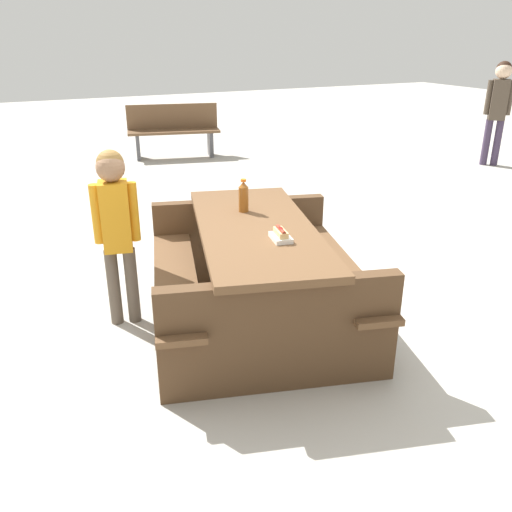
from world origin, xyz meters
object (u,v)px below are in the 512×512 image
at_px(park_bench_near, 174,130).
at_px(bystander_adult, 499,100).
at_px(picnic_table, 256,267).
at_px(child_in_coat, 116,217).
at_px(hotdog_tray, 281,235).
at_px(soda_bottle, 244,197).

distance_m(park_bench_near, bystander_adult, 5.13).
xyz_separation_m(picnic_table, child_in_coat, (-0.43, -0.85, 0.36)).
bearing_deg(bystander_adult, picnic_table, -62.17).
height_order(hotdog_tray, child_in_coat, child_in_coat).
height_order(soda_bottle, hotdog_tray, soda_bottle).
height_order(hotdog_tray, bystander_adult, bystander_adult).
distance_m(soda_bottle, park_bench_near, 5.49).
relative_size(hotdog_tray, park_bench_near, 0.13).
relative_size(hotdog_tray, bystander_adult, 0.13).
bearing_deg(soda_bottle, bystander_adult, 115.43).
xyz_separation_m(hotdog_tray, park_bench_near, (-5.98, 1.19, -0.33)).
bearing_deg(child_in_coat, picnic_table, 62.95).
bearing_deg(bystander_adult, park_bench_near, -122.70).
bearing_deg(picnic_table, child_in_coat, -117.05).
xyz_separation_m(hotdog_tray, bystander_adult, (-3.22, 5.48, 0.21)).
height_order(picnic_table, soda_bottle, soda_bottle).
distance_m(picnic_table, park_bench_near, 5.79).
bearing_deg(bystander_adult, child_in_coat, -68.71).
height_order(hotdog_tray, park_bench_near, park_bench_near).
bearing_deg(picnic_table, hotdog_tray, 3.67).
bearing_deg(park_bench_near, child_in_coat, -21.45).
distance_m(hotdog_tray, bystander_adult, 6.36).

